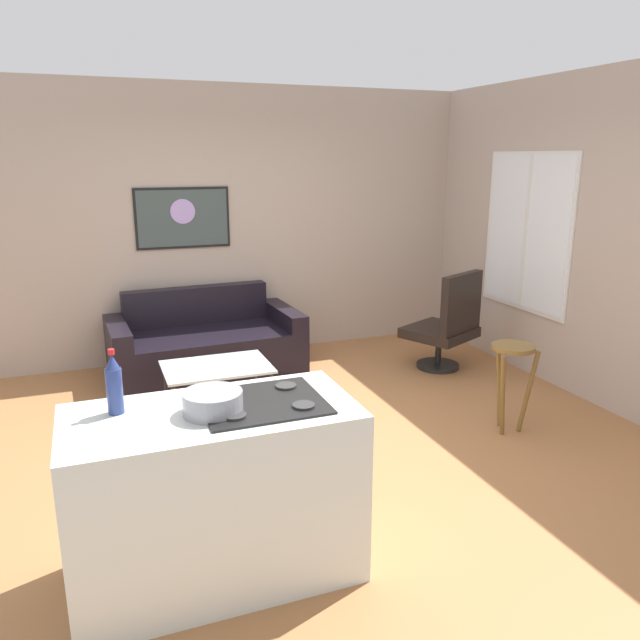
{
  "coord_description": "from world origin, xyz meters",
  "views": [
    {
      "loc": [
        -1.42,
        -3.97,
        2.09
      ],
      "look_at": [
        0.44,
        0.9,
        0.7
      ],
      "focal_mm": 34.6,
      "sensor_mm": 36.0,
      "label": 1
    }
  ],
  "objects_px": {
    "wall_painting": "(183,218)",
    "soda_bottle": "(114,385)",
    "coffee_table": "(217,370)",
    "couch": "(205,345)",
    "mixing_bowl": "(213,403)",
    "armchair": "(448,325)",
    "bar_stool": "(512,365)"
  },
  "relations": [
    {
      "from": "couch",
      "to": "mixing_bowl",
      "type": "relative_size",
      "value": 6.59
    },
    {
      "from": "armchair",
      "to": "wall_painting",
      "type": "relative_size",
      "value": 1.06
    },
    {
      "from": "bar_stool",
      "to": "mixing_bowl",
      "type": "bearing_deg",
      "value": -159.44
    },
    {
      "from": "couch",
      "to": "armchair",
      "type": "relative_size",
      "value": 1.88
    },
    {
      "from": "coffee_table",
      "to": "armchair",
      "type": "height_order",
      "value": "armchair"
    },
    {
      "from": "bar_stool",
      "to": "wall_painting",
      "type": "height_order",
      "value": "wall_painting"
    },
    {
      "from": "bar_stool",
      "to": "wall_painting",
      "type": "relative_size",
      "value": 0.74
    },
    {
      "from": "soda_bottle",
      "to": "wall_painting",
      "type": "relative_size",
      "value": 0.34
    },
    {
      "from": "couch",
      "to": "wall_painting",
      "type": "relative_size",
      "value": 1.99
    },
    {
      "from": "couch",
      "to": "coffee_table",
      "type": "relative_size",
      "value": 2.16
    },
    {
      "from": "bar_stool",
      "to": "mixing_bowl",
      "type": "height_order",
      "value": "mixing_bowl"
    },
    {
      "from": "coffee_table",
      "to": "wall_painting",
      "type": "height_order",
      "value": "wall_painting"
    },
    {
      "from": "mixing_bowl",
      "to": "wall_painting",
      "type": "height_order",
      "value": "wall_painting"
    },
    {
      "from": "coffee_table",
      "to": "soda_bottle",
      "type": "distance_m",
      "value": 2.21
    },
    {
      "from": "coffee_table",
      "to": "soda_bottle",
      "type": "height_order",
      "value": "soda_bottle"
    },
    {
      "from": "coffee_table",
      "to": "armchair",
      "type": "relative_size",
      "value": 0.87
    },
    {
      "from": "bar_stool",
      "to": "couch",
      "type": "bearing_deg",
      "value": 130.77
    },
    {
      "from": "soda_bottle",
      "to": "bar_stool",
      "type": "bearing_deg",
      "value": 14.7
    },
    {
      "from": "wall_painting",
      "to": "soda_bottle",
      "type": "bearing_deg",
      "value": -104.2
    },
    {
      "from": "couch",
      "to": "mixing_bowl",
      "type": "distance_m",
      "value": 3.3
    },
    {
      "from": "soda_bottle",
      "to": "wall_painting",
      "type": "height_order",
      "value": "wall_painting"
    },
    {
      "from": "couch",
      "to": "armchair",
      "type": "distance_m",
      "value": 2.42
    },
    {
      "from": "couch",
      "to": "armchair",
      "type": "height_order",
      "value": "armchair"
    },
    {
      "from": "couch",
      "to": "bar_stool",
      "type": "relative_size",
      "value": 2.69
    },
    {
      "from": "armchair",
      "to": "wall_painting",
      "type": "bearing_deg",
      "value": 151.16
    },
    {
      "from": "soda_bottle",
      "to": "mixing_bowl",
      "type": "xyz_separation_m",
      "value": [
        0.43,
        -0.17,
        -0.09
      ]
    },
    {
      "from": "coffee_table",
      "to": "mixing_bowl",
      "type": "height_order",
      "value": "mixing_bowl"
    },
    {
      "from": "bar_stool",
      "to": "coffee_table",
      "type": "bearing_deg",
      "value": 150.39
    },
    {
      "from": "mixing_bowl",
      "to": "wall_painting",
      "type": "distance_m",
      "value": 3.7
    },
    {
      "from": "coffee_table",
      "to": "armchair",
      "type": "distance_m",
      "value": 2.38
    },
    {
      "from": "soda_bottle",
      "to": "wall_painting",
      "type": "xyz_separation_m",
      "value": [
        0.88,
        3.47,
        0.44
      ]
    },
    {
      "from": "coffee_table",
      "to": "bar_stool",
      "type": "relative_size",
      "value": 1.24
    }
  ]
}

